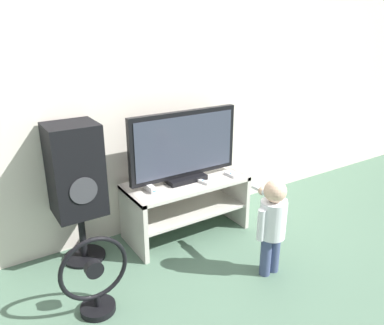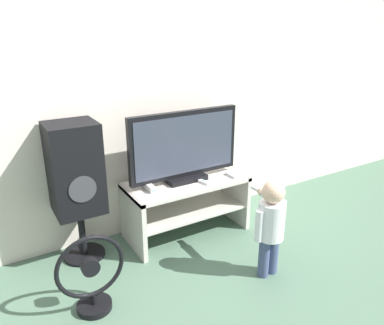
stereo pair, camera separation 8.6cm
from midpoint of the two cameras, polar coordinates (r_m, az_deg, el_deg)
The scene contains 10 objects.
ground_plane at distance 3.12m, azimuth 2.16°, elevation -12.42°, with size 16.00×16.00×0.00m, color #4C6B56.
wall_back at distance 3.13m, azimuth -3.14°, elevation 13.10°, with size 10.00×0.06×2.60m.
tv_stand at distance 3.14m, azimuth -0.10°, elevation -5.58°, with size 1.01×0.47×0.48m.
television at distance 3.00m, azimuth -0.31°, elevation 2.36°, with size 0.96×0.20×0.58m.
game_console at distance 2.92m, azimuth -5.78°, elevation -3.68°, with size 0.05×0.18×0.05m.
remote_primary at distance 3.18m, azimuth 6.77°, elevation -1.95°, with size 0.04×0.13×0.03m.
remote_secondary at distance 3.03m, azimuth 2.52°, elevation -2.97°, with size 0.06×0.13×0.03m.
child at distance 2.65m, azimuth 12.78°, elevation -8.63°, with size 0.27×0.42×0.72m.
speaker_tower at distance 2.78m, azimuth -16.53°, elevation -1.36°, with size 0.35×0.33×1.06m.
floor_fan at distance 2.45m, azimuth -14.07°, elevation -16.64°, with size 0.42×0.22×0.52m.
Camera 2 is at (-1.42, -2.22, 1.67)m, focal length 35.00 mm.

